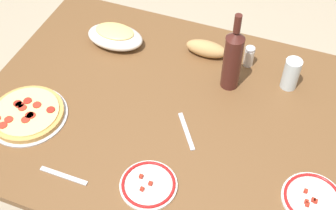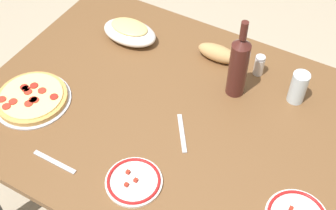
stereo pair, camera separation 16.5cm
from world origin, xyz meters
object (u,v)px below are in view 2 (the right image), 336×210
at_px(dining_table, 168,128).
at_px(pepperoni_pizza, 32,98).
at_px(wine_bottle, 238,65).
at_px(water_glass, 298,87).
at_px(bread_loaf, 218,53).
at_px(spice_shaker, 259,65).
at_px(baked_pasta_dish, 130,31).
at_px(side_plate_near, 134,181).

distance_m(dining_table, pepperoni_pizza, 0.52).
relative_size(wine_bottle, water_glass, 2.54).
distance_m(bread_loaf, spice_shaker, 0.18).
bearing_deg(water_glass, baked_pasta_dish, 0.75).
bearing_deg(dining_table, pepperoni_pizza, 23.98).
relative_size(pepperoni_pizza, wine_bottle, 0.87).
relative_size(baked_pasta_dish, bread_loaf, 1.40).
bearing_deg(side_plate_near, spice_shaker, -103.19).
bearing_deg(pepperoni_pizza, side_plate_near, 167.47).
relative_size(pepperoni_pizza, bread_loaf, 1.68).
bearing_deg(baked_pasta_dish, dining_table, 141.23).
bearing_deg(pepperoni_pizza, wine_bottle, -146.86).
relative_size(bread_loaf, spice_shaker, 1.97).
bearing_deg(wine_bottle, baked_pasta_dish, -6.99).
relative_size(side_plate_near, spice_shaker, 2.14).
bearing_deg(water_glass, bread_loaf, -9.40).
bearing_deg(water_glass, spice_shaker, -19.83).
distance_m(wine_bottle, side_plate_near, 0.56).
height_order(baked_pasta_dish, water_glass, water_glass).
xyz_separation_m(wine_bottle, water_glass, (-0.21, -0.07, -0.07)).
xyz_separation_m(pepperoni_pizza, water_glass, (-0.85, -0.49, 0.05)).
bearing_deg(side_plate_near, wine_bottle, -102.35).
bearing_deg(dining_table, bread_loaf, -96.31).
height_order(dining_table, pepperoni_pizza, pepperoni_pizza).
bearing_deg(baked_pasta_dish, spice_shaker, -172.52).
bearing_deg(baked_pasta_dish, water_glass, -179.25).
distance_m(baked_pasta_dish, side_plate_near, 0.71).
relative_size(dining_table, wine_bottle, 4.23).
bearing_deg(spice_shaker, wine_bottle, 73.59).
xyz_separation_m(baked_pasta_dish, bread_loaf, (-0.38, -0.07, -0.01)).
xyz_separation_m(pepperoni_pizza, side_plate_near, (-0.52, 0.12, -0.01)).
xyz_separation_m(dining_table, baked_pasta_dish, (0.34, -0.27, 0.14)).
distance_m(wine_bottle, bread_loaf, 0.21).
relative_size(baked_pasta_dish, side_plate_near, 1.29).
xyz_separation_m(dining_table, pepperoni_pizza, (0.46, 0.21, 0.12)).
xyz_separation_m(wine_bottle, side_plate_near, (0.12, 0.53, -0.13)).
bearing_deg(wine_bottle, water_glass, -161.36).
bearing_deg(dining_table, baked_pasta_dish, -38.77).
distance_m(pepperoni_pizza, water_glass, 0.98).
relative_size(wine_bottle, spice_shaker, 3.78).
distance_m(baked_pasta_dish, wine_bottle, 0.52).
bearing_deg(bread_loaf, side_plate_near, 91.61).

